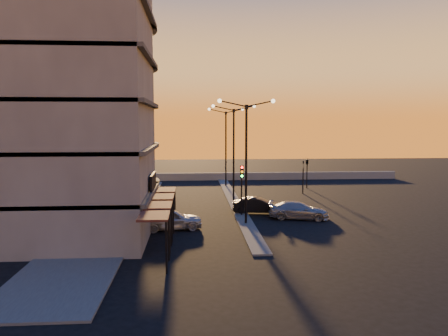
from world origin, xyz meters
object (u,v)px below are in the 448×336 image
streetlamp_mid (234,145)px  car_hatchback (170,219)px  traffic_light_main (242,182)px  car_sedan (258,205)px  car_wagon (299,210)px

streetlamp_mid → car_hatchback: 13.46m
traffic_light_main → car_hatchback: traffic_light_main is taller
car_sedan → car_wagon: 3.81m
traffic_light_main → car_wagon: (4.50, -1.23, -2.19)m
streetlamp_mid → traffic_light_main: streetlamp_mid is taller
car_hatchback → car_wagon: 10.57m
car_sedan → traffic_light_main: bearing=136.2°
car_hatchback → car_sedan: car_hatchback is taller
traffic_light_main → car_wagon: 5.15m
streetlamp_mid → car_hatchback: streetlamp_mid is taller
streetlamp_mid → traffic_light_main: size_ratio=2.24×
car_sedan → car_hatchback: bearing=135.3°
car_hatchback → car_wagon: bearing=-83.3°
car_hatchback → car_wagon: size_ratio=0.96×
car_hatchback → car_wagon: car_hatchback is taller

